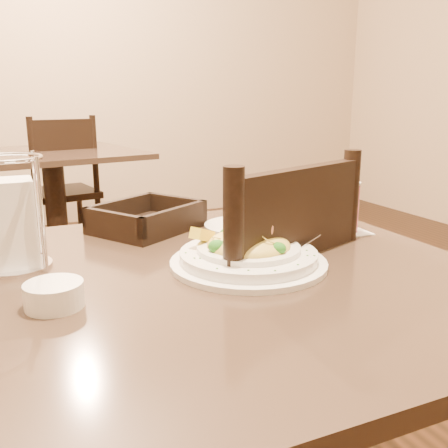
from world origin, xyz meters
name	(u,v)px	position (x,y,z in m)	size (l,w,h in m)	color
main_table	(228,384)	(0.00, 0.00, 0.50)	(0.90, 0.90, 0.74)	black
background_table	(55,192)	(-0.09, 2.21, 0.50)	(1.05, 1.05, 0.74)	black
dining_chair_near	(247,345)	(0.11, 0.13, 0.50)	(0.54, 0.54, 0.93)	black
dining_chair_far	(61,187)	(-0.04, 2.40, 0.50)	(0.49, 0.49, 0.93)	black
pasta_bowl	(248,252)	(0.04, 0.00, 0.76)	(0.31, 0.29, 0.09)	white
drink_glass	(344,207)	(0.35, 0.13, 0.79)	(0.11, 0.11, 0.12)	white
bread_basket	(147,221)	(-0.06, 0.33, 0.76)	(0.29, 0.27, 0.06)	black
napkin_caddy	(11,221)	(-0.35, 0.17, 0.82)	(0.13, 0.13, 0.21)	silver
side_plate	(242,226)	(0.15, 0.25, 0.74)	(0.18, 0.18, 0.01)	white
butter_ramekin	(54,295)	(-0.30, -0.04, 0.75)	(0.09, 0.09, 0.04)	white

